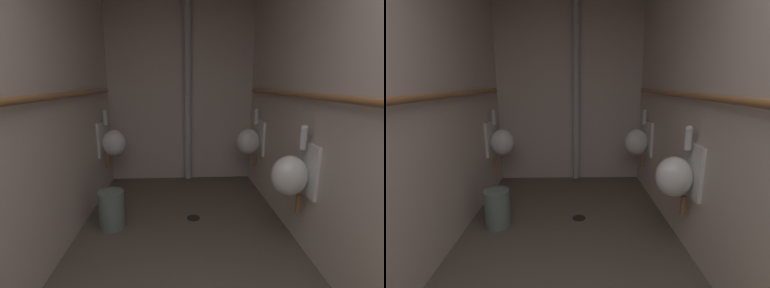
{
  "view_description": "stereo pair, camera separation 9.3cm",
  "coord_description": "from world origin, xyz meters",
  "views": [
    {
      "loc": [
        -0.05,
        -0.15,
        1.43
      ],
      "look_at": [
        0.1,
        2.61,
        0.79
      ],
      "focal_mm": 24.99,
      "sensor_mm": 36.0,
      "label": 1
    },
    {
      "loc": [
        0.04,
        -0.15,
        1.43
      ],
      "look_at": [
        0.1,
        2.61,
        0.79
      ],
      "focal_mm": 24.99,
      "sensor_mm": 36.0,
      "label": 2
    }
  ],
  "objects": [
    {
      "name": "floor",
      "position": [
        0.0,
        1.87,
        -0.04
      ],
      "size": [
        2.19,
        3.87,
        0.08
      ],
      "primitive_type": "cube",
      "color": "brown",
      "rests_on": "ground"
    },
    {
      "name": "wall_left",
      "position": [
        -1.06,
        1.87,
        1.29
      ],
      "size": [
        0.06,
        3.87,
        2.59
      ],
      "primitive_type": "cube",
      "color": "beige",
      "rests_on": "ground"
    },
    {
      "name": "wall_right",
      "position": [
        1.06,
        1.87,
        1.29
      ],
      "size": [
        0.06,
        3.87,
        2.59
      ],
      "primitive_type": "cube",
      "color": "beige",
      "rests_on": "ground"
    },
    {
      "name": "wall_back",
      "position": [
        0.0,
        3.78,
        1.29
      ],
      "size": [
        2.19,
        0.06,
        2.59
      ],
      "primitive_type": "cube",
      "color": "beige",
      "rests_on": "ground"
    },
    {
      "name": "urinal_left_mid",
      "position": [
        -0.89,
        3.21,
        0.69
      ],
      "size": [
        0.32,
        0.3,
        0.76
      ],
      "color": "white"
    },
    {
      "name": "urinal_right_mid",
      "position": [
        0.89,
        1.89,
        0.69
      ],
      "size": [
        0.32,
        0.3,
        0.76
      ],
      "color": "white"
    },
    {
      "name": "urinal_right_far",
      "position": [
        0.89,
        3.19,
        0.69
      ],
      "size": [
        0.32,
        0.3,
        0.76
      ],
      "color": "white"
    },
    {
      "name": "supply_pipe_left",
      "position": [
        -0.97,
        1.91,
        1.33
      ],
      "size": [
        0.06,
        3.08,
        0.06
      ],
      "color": "#936038"
    },
    {
      "name": "supply_pipe_right",
      "position": [
        0.97,
        1.87,
        1.33
      ],
      "size": [
        0.06,
        3.11,
        0.06
      ],
      "color": "#936038"
    },
    {
      "name": "standpipe_back_wall",
      "position": [
        0.09,
        3.67,
        1.29
      ],
      "size": [
        0.1,
        0.1,
        2.54
      ],
      "primitive_type": "cylinder",
      "color": "#B2B2B2",
      "rests_on": "ground"
    },
    {
      "name": "floor_drain",
      "position": [
        0.11,
        2.48,
        0.0
      ],
      "size": [
        0.14,
        0.14,
        0.01
      ],
      "primitive_type": "cylinder",
      "color": "black",
      "rests_on": "ground"
    },
    {
      "name": "waste_bin",
      "position": [
        -0.72,
        2.34,
        0.19
      ],
      "size": [
        0.25,
        0.25,
        0.38
      ],
      "primitive_type": "cylinder",
      "color": "slate",
      "rests_on": "ground"
    }
  ]
}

